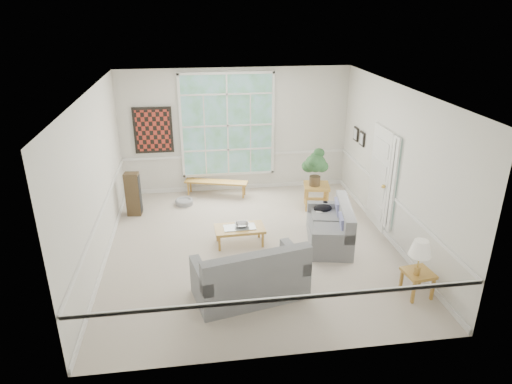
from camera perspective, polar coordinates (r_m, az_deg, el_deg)
The scene contains 24 objects.
floor at distance 8.92m, azimuth -0.46°, elevation -6.80°, with size 5.50×6.00×0.01m, color #BAAD9E.
ceiling at distance 7.88m, azimuth -0.53°, elevation 12.58°, with size 5.50×6.00×0.02m, color white.
wall_back at distance 11.12m, azimuth -2.54°, elevation 7.64°, with size 5.50×0.02×3.00m, color silver.
wall_front at distance 5.60m, azimuth 3.58°, elevation -8.32°, with size 5.50×0.02×3.00m, color silver.
wall_left at distance 8.40m, azimuth -19.44°, elevation 1.27°, with size 0.02×6.00×3.00m, color silver.
wall_right at distance 9.04m, azimuth 17.09°, elevation 3.05°, with size 0.02×6.00×3.00m, color silver.
window_back at distance 11.03m, azimuth -3.58°, elevation 8.29°, with size 2.30×0.08×2.40m, color white.
entry_door at distance 9.68m, azimuth 15.15°, elevation 1.73°, with size 0.08×0.90×2.10m, color white.
door_sidelight at distance 9.11m, azimuth 16.69°, elevation 0.91°, with size 0.08×0.26×1.90m, color white.
wall_art at distance 11.04m, azimuth -12.73°, elevation 7.53°, with size 0.90×0.06×1.10m, color #5A1F17.
wall_frame_near at distance 10.54m, azimuth 13.07°, elevation 6.50°, with size 0.04×0.26×0.32m, color black.
wall_frame_far at distance 10.90m, azimuth 12.35°, elevation 7.09°, with size 0.04×0.26×0.32m, color black.
loveseat_right at distance 8.96m, azimuth 9.15°, elevation -3.97°, with size 0.78×1.50×0.81m, color slate.
loveseat_front at distance 7.31m, azimuth -0.80°, elevation -9.66°, with size 1.73×0.90×0.94m, color slate.
coffee_table at distance 8.91m, azimuth -2.05°, elevation -5.48°, with size 0.96×0.52×0.36m, color #AE7D33.
pewter_bowl at distance 8.85m, azimuth -1.76°, elevation -4.10°, with size 0.33×0.33×0.08m, color #949499.
window_bench at distance 11.18m, azimuth -4.98°, elevation 0.49°, with size 1.53×0.30×0.36m, color #AE7D33.
end_table at distance 10.50m, azimuth 7.52°, elevation -0.52°, with size 0.56×0.56×0.56m, color #AE7D33.
houseplant at distance 10.21m, azimuth 7.44°, elevation 3.07°, with size 0.50×0.50×0.85m, color #28502A, non-canonical shape.
side_table at distance 7.87m, azimuth 19.46°, elevation -10.72°, with size 0.43×0.43×0.44m, color #AE7D33.
table_lamp at distance 7.52m, azimuth 19.71°, elevation -7.77°, with size 0.35×0.35×0.60m, color white, non-canonical shape.
pet_bed at distance 10.79m, azimuth -8.97°, elevation -1.22°, with size 0.43×0.43×0.13m, color gray.
floor_speaker at distance 10.35m, azimuth -15.10°, elevation -0.25°, with size 0.30×0.24×0.98m, color #44331E.
cat at distance 9.39m, azimuth 8.33°, elevation -1.97°, with size 0.38×0.27×0.18m, color black.
Camera 1 is at (-1.01, -7.70, 4.38)m, focal length 32.00 mm.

